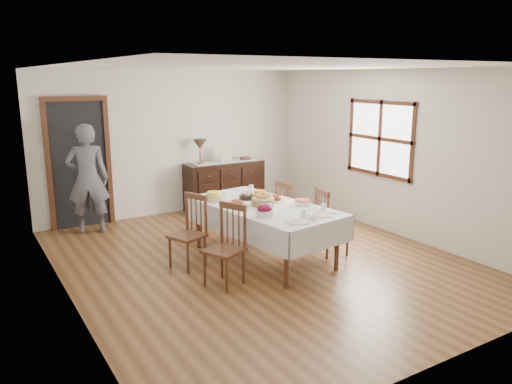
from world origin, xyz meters
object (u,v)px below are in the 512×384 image
dining_table (263,212)px  person (88,175)px  chair_right_near (329,222)px  table_lamp (200,145)px  chair_left_near (226,245)px  chair_left_far (190,231)px  sideboard (224,185)px  chair_right_far (289,210)px

dining_table → person: (-1.75, 2.48, 0.27)m
chair_right_near → table_lamp: (-0.55, 3.05, 0.78)m
chair_left_near → person: size_ratio=0.52×
chair_left_far → table_lamp: table_lamp is taller
chair_right_near → sideboard: chair_right_near is taller
dining_table → chair_left_near: (-0.85, -0.51, -0.17)m
chair_right_near → person: bearing=52.9°
chair_left_far → chair_right_near: 1.97m
chair_left_far → sideboard: (1.79, 2.41, -0.04)m
chair_left_near → table_lamp: table_lamp is taller
chair_right_near → sideboard: (-0.08, 3.02, -0.03)m
chair_left_far → person: bearing=177.4°
chair_right_near → sideboard: bearing=11.3°
chair_left_far → chair_right_far: 1.81m
chair_left_near → person: (-0.90, 2.99, 0.45)m
chair_left_near → person: 3.16m
person → table_lamp: 2.12m
chair_left_far → sideboard: bearing=121.6°
chair_left_near → chair_left_far: 0.79m
sideboard → table_lamp: bearing=175.9°
person → chair_left_far: bearing=126.7°
chair_right_near → chair_right_far: bearing=15.1°
chair_left_near → chair_right_far: size_ratio=1.09×
chair_right_near → person: person is taller
chair_right_far → table_lamp: (-0.47, 2.19, 0.80)m
chair_right_near → person: 3.89m
chair_right_near → sideboard: 3.02m
dining_table → table_lamp: (0.33, 2.72, 0.58)m
sideboard → person: size_ratio=0.79×
chair_left_near → sideboard: chair_left_near is taller
chair_right_near → chair_right_far: (-0.08, 0.86, -0.02)m
dining_table → table_lamp: bearing=74.8°
dining_table → person: 3.05m
chair_left_near → table_lamp: 3.52m
chair_left_near → chair_left_far: size_ratio=1.02×
person → sideboard: bearing=-158.0°
chair_left_near → chair_left_far: chair_left_near is taller
chair_left_far → chair_right_far: chair_left_far is taller
table_lamp → chair_left_far: bearing=-118.3°
chair_left_near → chair_right_far: 1.95m
dining_table → chair_right_near: bearing=-29.1°
chair_right_far → table_lamp: 2.38m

